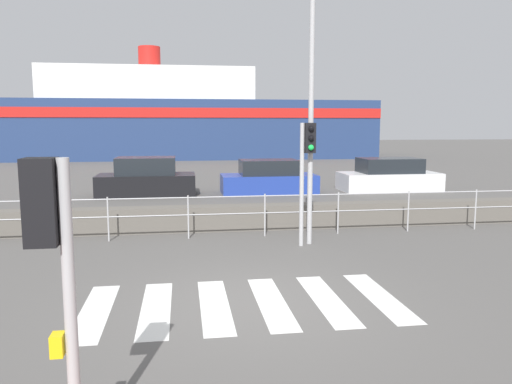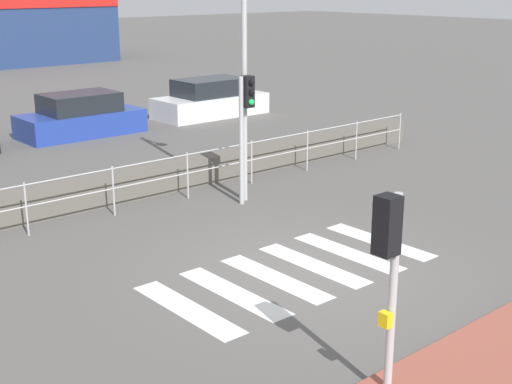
{
  "view_description": "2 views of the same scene",
  "coord_description": "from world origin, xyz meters",
  "px_view_note": "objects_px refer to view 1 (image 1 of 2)",
  "views": [
    {
      "loc": [
        -1.08,
        -7.48,
        2.8
      ],
      "look_at": [
        0.33,
        2.0,
        1.5
      ],
      "focal_mm": 35.0,
      "sensor_mm": 36.0,
      "label": 1
    },
    {
      "loc": [
        -8.07,
        -8.15,
        4.78
      ],
      "look_at": [
        -0.18,
        1.0,
        1.2
      ],
      "focal_mm": 50.0,
      "sensor_mm": 36.0,
      "label": 2
    }
  ],
  "objects_px": {
    "streetlamp": "(314,67)",
    "ferry_boat": "(186,121)",
    "parked_car_blue": "(269,179)",
    "parked_car_white": "(389,177)",
    "traffic_light_near": "(53,247)",
    "traffic_light_far": "(307,156)",
    "parked_car_black": "(146,179)"
  },
  "relations": [
    {
      "from": "streetlamp",
      "to": "ferry_boat",
      "type": "bearing_deg",
      "value": 94.6
    },
    {
      "from": "parked_car_blue",
      "to": "parked_car_white",
      "type": "relative_size",
      "value": 0.93
    },
    {
      "from": "streetlamp",
      "to": "parked_car_white",
      "type": "xyz_separation_m",
      "value": [
        5.82,
        9.16,
        -3.47
      ]
    },
    {
      "from": "traffic_light_near",
      "to": "ferry_boat",
      "type": "height_order",
      "value": "ferry_boat"
    },
    {
      "from": "traffic_light_far",
      "to": "parked_car_white",
      "type": "bearing_deg",
      "value": 56.86
    },
    {
      "from": "parked_car_white",
      "to": "streetlamp",
      "type": "bearing_deg",
      "value": -122.43
    },
    {
      "from": "ferry_boat",
      "to": "parked_car_blue",
      "type": "height_order",
      "value": "ferry_boat"
    },
    {
      "from": "streetlamp",
      "to": "parked_car_blue",
      "type": "height_order",
      "value": "streetlamp"
    },
    {
      "from": "traffic_light_near",
      "to": "streetlamp",
      "type": "height_order",
      "value": "streetlamp"
    },
    {
      "from": "streetlamp",
      "to": "parked_car_blue",
      "type": "distance_m",
      "value": 9.82
    },
    {
      "from": "traffic_light_near",
      "to": "parked_car_white",
      "type": "bearing_deg",
      "value": 58.85
    },
    {
      "from": "traffic_light_far",
      "to": "streetlamp",
      "type": "bearing_deg",
      "value": -15.38
    },
    {
      "from": "traffic_light_near",
      "to": "parked_car_black",
      "type": "relative_size",
      "value": 0.67
    },
    {
      "from": "parked_car_black",
      "to": "parked_car_white",
      "type": "distance_m",
      "value": 10.19
    },
    {
      "from": "traffic_light_near",
      "to": "ferry_boat",
      "type": "bearing_deg",
      "value": 87.99
    },
    {
      "from": "parked_car_blue",
      "to": "parked_car_black",
      "type": "bearing_deg",
      "value": -180.0
    },
    {
      "from": "parked_car_blue",
      "to": "streetlamp",
      "type": "bearing_deg",
      "value": -93.63
    },
    {
      "from": "streetlamp",
      "to": "parked_car_white",
      "type": "relative_size",
      "value": 1.57
    },
    {
      "from": "parked_car_black",
      "to": "ferry_boat",
      "type": "bearing_deg",
      "value": 85.57
    },
    {
      "from": "traffic_light_near",
      "to": "traffic_light_far",
      "type": "xyz_separation_m",
      "value": [
        3.82,
        7.06,
        0.24
      ]
    },
    {
      "from": "traffic_light_near",
      "to": "parked_car_white",
      "type": "distance_m",
      "value": 18.95
    },
    {
      "from": "streetlamp",
      "to": "ferry_boat",
      "type": "distance_m",
      "value": 32.25
    },
    {
      "from": "parked_car_black",
      "to": "parked_car_white",
      "type": "xyz_separation_m",
      "value": [
        10.19,
        0.0,
        -0.06
      ]
    },
    {
      "from": "traffic_light_far",
      "to": "streetlamp",
      "type": "xyz_separation_m",
      "value": [
        0.13,
        -0.04,
        1.97
      ]
    },
    {
      "from": "streetlamp",
      "to": "parked_car_white",
      "type": "distance_m",
      "value": 11.4
    },
    {
      "from": "parked_car_black",
      "to": "traffic_light_near",
      "type": "bearing_deg",
      "value": -88.56
    },
    {
      "from": "ferry_boat",
      "to": "streetlamp",
      "type": "bearing_deg",
      "value": -85.4
    },
    {
      "from": "ferry_boat",
      "to": "parked_car_blue",
      "type": "bearing_deg",
      "value": -82.15
    },
    {
      "from": "traffic_light_far",
      "to": "parked_car_white",
      "type": "distance_m",
      "value": 11.0
    },
    {
      "from": "streetlamp",
      "to": "parked_car_black",
      "type": "xyz_separation_m",
      "value": [
        -4.37,
        9.16,
        -3.41
      ]
    },
    {
      "from": "parked_car_white",
      "to": "traffic_light_near",
      "type": "bearing_deg",
      "value": -121.15
    },
    {
      "from": "ferry_boat",
      "to": "parked_car_blue",
      "type": "xyz_separation_m",
      "value": [
        3.17,
        -22.97,
        -2.54
      ]
    }
  ]
}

